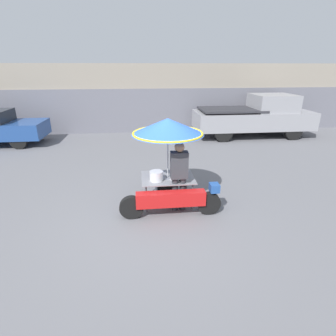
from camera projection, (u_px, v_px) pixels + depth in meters
name	position (u px, v px, depth m)	size (l,w,h in m)	color
ground_plane	(156.00, 216.00, 5.85)	(36.00, 36.00, 0.00)	slate
shopfront_building	(144.00, 97.00, 13.75)	(28.00, 2.06, 3.27)	gray
vendor_motorcycle_cart	(168.00, 142.00, 5.80)	(2.24, 1.61, 2.07)	black
vendor_person	(179.00, 173.00, 5.81)	(0.38, 0.22, 1.62)	#2D2D33
pickup_truck	(256.00, 116.00, 12.23)	(5.42, 1.89, 1.93)	black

